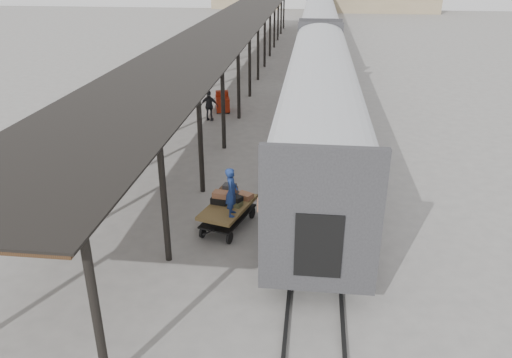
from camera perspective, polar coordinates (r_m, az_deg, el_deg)
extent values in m
plane|color=slate|center=(17.40, -3.82, -5.84)|extent=(160.00, 160.00, 0.00)
cube|color=silver|center=(23.60, 7.26, 9.02)|extent=(3.00, 24.00, 2.90)
cube|color=#28282B|center=(12.48, 7.28, -5.19)|extent=(3.04, 0.22, 3.50)
cube|color=black|center=(23.42, 3.59, 11.31)|extent=(0.04, 22.08, 0.65)
cube|color=black|center=(24.09, 7.05, 5.11)|extent=(2.55, 23.04, 0.50)
cube|color=silver|center=(49.18, 7.25, 16.84)|extent=(3.00, 24.00, 2.90)
cube|color=#28282B|center=(37.40, 7.26, 14.59)|extent=(3.04, 0.22, 3.50)
cube|color=black|center=(49.09, 5.45, 17.96)|extent=(0.04, 22.08, 0.65)
cube|color=black|center=(49.42, 7.15, 14.88)|extent=(2.55, 23.04, 0.50)
cube|color=silver|center=(75.05, 7.25, 19.29)|extent=(3.00, 24.00, 2.90)
cube|color=#28282B|center=(63.20, 7.25, 18.42)|extent=(3.04, 0.22, 3.50)
cube|color=black|center=(75.21, 7.18, 18.00)|extent=(2.55, 23.04, 0.50)
cube|color=black|center=(15.75, 2.64, -0.37)|extent=(0.50, 1.70, 2.00)
imported|color=silver|center=(15.81, 2.63, -0.83)|extent=(0.72, 0.89, 1.72)
cube|color=#986041|center=(15.97, 1.12, -2.97)|extent=(0.57, 0.25, 0.42)
cube|color=#422B19|center=(39.59, -2.68, 17.31)|extent=(4.60, 64.00, 0.18)
cube|color=black|center=(39.57, -2.68, 17.48)|extent=(4.90, 64.30, 0.06)
cylinder|color=black|center=(40.25, -5.60, 14.46)|extent=(0.20, 0.20, 4.00)
cylinder|color=black|center=(70.62, -0.20, 18.69)|extent=(0.20, 0.20, 4.00)
cylinder|color=black|center=(11.10, -17.86, -14.18)|extent=(0.20, 0.20, 4.00)
cylinder|color=black|center=(39.60, 0.40, 14.41)|extent=(0.20, 0.20, 4.00)
cylinder|color=black|center=(70.25, 3.31, 18.62)|extent=(0.20, 0.20, 4.00)
cube|color=black|center=(49.56, 6.24, 13.97)|extent=(0.10, 150.00, 0.12)
cube|color=black|center=(49.57, 7.95, 13.88)|extent=(0.10, 150.00, 0.12)
cube|color=brown|center=(17.17, -3.22, -3.20)|extent=(1.87, 2.65, 0.12)
cube|color=black|center=(17.34, -3.20, -4.23)|extent=(1.74, 2.53, 0.06)
cylinder|color=black|center=(16.93, -6.11, -6.06)|extent=(0.19, 0.41, 0.40)
cylinder|color=black|center=(16.53, -3.04, -6.76)|extent=(0.19, 0.41, 0.40)
cylinder|color=black|center=(18.40, -3.30, -3.34)|extent=(0.19, 0.41, 0.40)
cylinder|color=black|center=(18.03, -0.43, -3.91)|extent=(0.19, 0.41, 0.40)
cube|color=#333335|center=(17.61, -3.25, -1.83)|extent=(0.81, 0.69, 0.23)
cube|color=#986041|center=(17.58, -1.29, -1.93)|extent=(0.64, 0.57, 0.19)
cube|color=black|center=(17.27, -4.16, -2.43)|extent=(0.63, 0.50, 0.22)
cube|color=#515533|center=(17.07, -2.38, -2.83)|extent=(0.54, 0.46, 0.16)
cube|color=#4E321F|center=(17.51, -3.15, -1.25)|extent=(0.64, 0.52, 0.20)
cube|color=#986041|center=(17.16, -4.08, -1.76)|extent=(0.56, 0.44, 0.20)
cube|color=#333335|center=(17.34, -3.02, -0.86)|extent=(0.48, 0.37, 0.16)
cube|color=black|center=(17.05, -2.35, -2.20)|extent=(0.55, 0.52, 0.16)
cube|color=maroon|center=(30.71, -3.84, 8.60)|extent=(1.08, 1.47, 0.79)
cube|color=maroon|center=(30.91, -3.91, 9.71)|extent=(0.85, 0.69, 0.31)
cylinder|color=black|center=(30.32, -4.43, 7.73)|extent=(0.18, 0.33, 0.32)
cylinder|color=black|center=(30.36, -3.10, 7.79)|extent=(0.18, 0.33, 0.32)
cylinder|color=black|center=(31.25, -4.53, 8.23)|extent=(0.18, 0.33, 0.32)
cylinder|color=black|center=(31.28, -3.23, 8.28)|extent=(0.18, 0.33, 0.32)
imported|color=navy|center=(16.17, -2.81, -1.49)|extent=(0.44, 0.63, 1.66)
imported|color=black|center=(28.86, -5.34, 8.32)|extent=(1.05, 0.51, 1.74)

